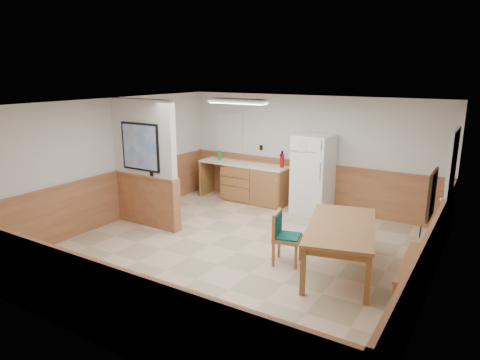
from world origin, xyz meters
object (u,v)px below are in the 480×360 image
Objects in this scene: dining_table at (341,230)px; dining_bench at (414,269)px; soap_bottle at (219,155)px; dining_chair at (282,234)px; refrigerator at (313,175)px; fire_extinguisher at (282,160)px.

dining_table reaches higher than dining_bench.
dining_table is at bearing -31.94° from soap_bottle.
soap_bottle reaches higher than dining_chair.
dining_table is 8.62× the size of soap_bottle.
soap_bottle is (-4.96, 2.51, 0.68)m from dining_bench.
refrigerator is 4.51× the size of fire_extinguisher.
dining_bench is 1.77× the size of dining_chair.
dining_table is 2.50× the size of dining_chair.
fire_extinguisher is at bearing 175.75° from refrigerator.
refrigerator is 2.43m from soap_bottle.
dining_bench is at bearing -51.32° from fire_extinguisher.
refrigerator is 0.81× the size of dining_table.
soap_bottle is at bearing 151.17° from dining_bench.
dining_table is 1.14m from dining_bench.
fire_extinguisher is (-1.35, 2.70, 0.57)m from dining_chair.
soap_bottle is (-2.43, 0.01, 0.17)m from refrigerator.
dining_chair is at bearing -76.80° from fire_extinguisher.
dining_bench is at bearing -8.87° from dining_chair.
fire_extinguisher is (-2.23, 2.50, 0.41)m from dining_table.
dining_table is 1.41× the size of dining_bench.
refrigerator is 1.14× the size of dining_bench.
refrigerator is 2.01× the size of dining_chair.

